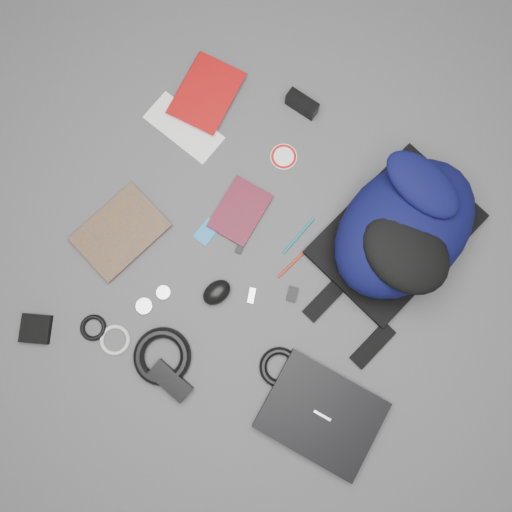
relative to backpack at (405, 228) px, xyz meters
The scene contains 24 objects.
ground 0.45m from the backpack, 141.84° to the right, with size 4.00×4.00×0.00m, color #4F4F51.
backpack is the anchor object (origin of this frame).
laptop 0.60m from the backpack, 84.82° to the right, with size 0.33×0.25×0.03m, color black.
textbook_red 0.84m from the backpack, behind, with size 0.17×0.24×0.03m, color #8F080A.
comic_book 0.93m from the backpack, 155.74° to the right, with size 0.19×0.26×0.02m, color #A16E0B.
envelope 0.76m from the backpack, behind, with size 0.25×0.11×0.00m, color white.
dvd_case 0.50m from the backpack, 159.70° to the right, with size 0.13×0.19×0.01m, color #410C17.
compact_camera 0.51m from the backpack, 153.41° to the left, with size 0.11×0.04×0.06m, color black.
sticker_disc 0.44m from the backpack, behind, with size 0.09×0.09×0.00m, color white.
pen_teal 0.32m from the backpack, 150.33° to the right, with size 0.01×0.01×0.15m, color #0C616E.
pen_red 0.34m from the backpack, 136.27° to the right, with size 0.01×0.01×0.15m, color #9F210C.
id_badge 0.59m from the backpack, 151.97° to the right, with size 0.05×0.08×0.00m, color #166DAB.
usb_black 0.49m from the backpack, 147.06° to the right, with size 0.02×0.06×0.01m, color black.
usb_silver 0.49m from the backpack, 127.90° to the right, with size 0.02×0.05×0.01m, color silver.
key_fob 0.38m from the backpack, 120.93° to the right, with size 0.03×0.04×0.01m, color black.
mouse 0.59m from the backpack, 132.76° to the right, with size 0.07×0.09×0.05m, color black.
headphone_left 0.74m from the backpack, 136.85° to the right, with size 0.04×0.04×0.01m, color silver.
headphone_right 0.81m from the backpack, 134.97° to the right, with size 0.05×0.05×0.01m, color silver.
cable_coil 0.55m from the backpack, 102.89° to the right, with size 0.12×0.12×0.02m, color black.
power_brick 0.82m from the backpack, 118.07° to the right, with size 0.13×0.06×0.03m, color black.
power_cord_coil 0.81m from the backpack, 123.39° to the right, with size 0.17×0.17×0.03m, color black.
pouch 1.14m from the backpack, 136.16° to the right, with size 0.09×0.09×0.02m, color black.
earbud_coil 0.97m from the backpack, 133.73° to the right, with size 0.08×0.08×0.01m, color black.
white_cable_coil 0.92m from the backpack, 130.31° to the right, with size 0.09×0.09×0.01m, color silver.
Camera 1 is at (0.10, -0.18, 1.53)m, focal length 35.00 mm.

